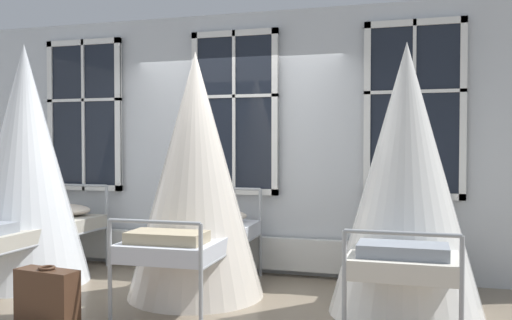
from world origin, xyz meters
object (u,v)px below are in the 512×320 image
cot_third (406,183)px  suitcase_dark (47,295)px  cot_second (196,178)px  cot_first (25,168)px

cot_third → suitcase_dark: (-2.89, -1.11, -0.93)m
cot_second → suitcase_dark: (-0.88, -1.13, -0.94)m
cot_first → suitcase_dark: bearing=-134.6°
cot_third → cot_first: bearing=90.1°
cot_second → suitcase_dark: 1.71m
cot_first → cot_second: (1.97, 0.04, -0.08)m
cot_first → cot_third: (3.98, 0.02, -0.09)m
cot_second → suitcase_dark: cot_second is taller
suitcase_dark → cot_first: bearing=142.5°
cot_first → suitcase_dark: cot_first is taller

